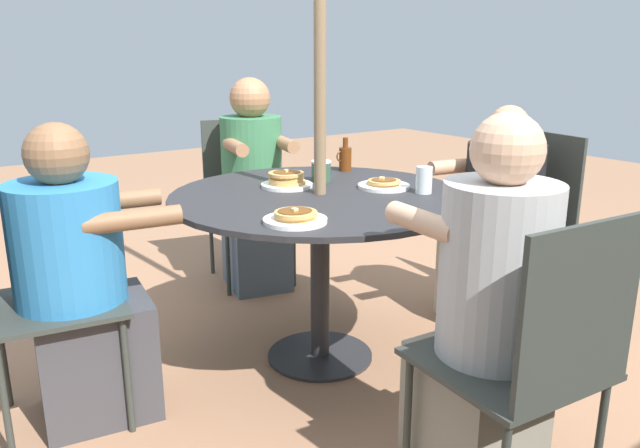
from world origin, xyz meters
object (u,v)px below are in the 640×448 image
(patio_chair_west, at_px, (23,289))
(diner_west, at_px, (81,291))
(pancake_plate_b, at_px, (287,181))
(diner_north, at_px, (487,326))
(diner_south, at_px, (254,193))
(pancake_plate_a, at_px, (384,185))
(coffee_cup, at_px, (321,171))
(drinking_glass_a, at_px, (424,180))
(patio_table, at_px, (320,219))
(patio_chair_south, at_px, (245,189))
(patio_chair_north, at_px, (534,353))
(syrup_bottle, at_px, (345,158))
(diner_east, at_px, (496,227))
(pancake_plate_c, at_px, (295,218))
(patio_chair_east, at_px, (525,213))

(patio_chair_west, height_order, diner_west, diner_west)
(pancake_plate_b, bearing_deg, diner_north, 88.33)
(diner_south, xyz_separation_m, patio_chair_west, (1.36, 0.79, -0.01))
(diner_south, xyz_separation_m, pancake_plate_b, (0.26, 0.76, 0.23))
(diner_south, distance_m, diner_west, 1.43)
(diner_south, xyz_separation_m, pancake_plate_a, (-0.08, 1.02, 0.22))
(diner_west, height_order, pancake_plate_a, diner_west)
(diner_west, bearing_deg, pancake_plate_a, 88.80)
(diner_north, height_order, pancake_plate_a, diner_north)
(coffee_cup, relative_size, drinking_glass_a, 0.85)
(diner_south, bearing_deg, patio_table, 90.00)
(patio_chair_south, bearing_deg, patio_chair_north, 94.01)
(patio_chair_north, bearing_deg, syrup_bottle, 76.57)
(patio_chair_north, relative_size, diner_west, 0.85)
(syrup_bottle, bearing_deg, patio_chair_west, 6.71)
(diner_east, xyz_separation_m, diner_south, (0.75, -1.11, 0.06))
(patio_chair_west, height_order, drinking_glass_a, patio_chair_west)
(diner_north, bearing_deg, drinking_glass_a, 63.55)
(patio_chair_south, relative_size, drinking_glass_a, 8.33)
(diner_north, bearing_deg, coffee_cup, 83.76)
(pancake_plate_c, bearing_deg, diner_north, 111.03)
(diner_west, height_order, pancake_plate_b, diner_west)
(pancake_plate_c, relative_size, coffee_cup, 2.35)
(patio_chair_west, bearing_deg, diner_east, 89.47)
(patio_chair_north, xyz_separation_m, diner_west, (0.87, -1.29, -0.04))
(patio_chair_east, height_order, patio_chair_west, same)
(patio_chair_east, bearing_deg, coffee_cup, 78.17)
(patio_chair_north, relative_size, patio_chair_south, 1.00)
(patio_chair_east, relative_size, diner_east, 0.86)
(diner_north, relative_size, pancake_plate_b, 5.21)
(diner_south, bearing_deg, patio_chair_west, 42.78)
(diner_south, height_order, pancake_plate_b, diner_south)
(patio_chair_south, relative_size, patio_chair_west, 1.00)
(coffee_cup, height_order, drinking_glass_a, drinking_glass_a)
(patio_chair_south, xyz_separation_m, diner_south, (0.04, 0.18, 0.01))
(patio_chair_south, distance_m, syrup_bottle, 0.85)
(patio_chair_south, relative_size, syrup_bottle, 5.66)
(pancake_plate_b, xyz_separation_m, pancake_plate_c, (0.29, 0.51, -0.01))
(diner_east, bearing_deg, pancake_plate_c, 106.43)
(diner_west, relative_size, pancake_plate_b, 4.89)
(pancake_plate_a, bearing_deg, diner_east, 172.50)
(diner_west, xyz_separation_m, pancake_plate_a, (-1.25, 0.20, 0.27))
(diner_north, bearing_deg, patio_chair_east, 37.42)
(diner_south, bearing_deg, diner_east, 136.51)
(patio_chair_south, distance_m, diner_south, 0.18)
(patio_chair_north, bearing_deg, coffee_cup, 84.57)
(drinking_glass_a, bearing_deg, patio_chair_west, -14.99)
(patio_table, xyz_separation_m, syrup_bottle, (-0.39, -0.34, 0.17))
(patio_chair_west, relative_size, pancake_plate_b, 4.15)
(pancake_plate_c, bearing_deg, patio_chair_east, -174.85)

